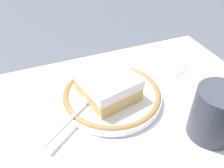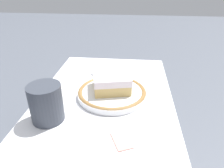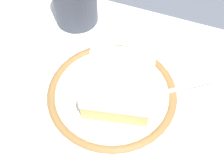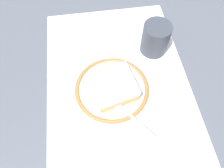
{
  "view_description": "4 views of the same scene",
  "coord_description": "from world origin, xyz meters",
  "px_view_note": "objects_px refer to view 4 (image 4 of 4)",
  "views": [
    {
      "loc": [
        -0.12,
        -0.27,
        0.29
      ],
      "look_at": [
        -0.01,
        0.02,
        0.04
      ],
      "focal_mm": 37.84,
      "sensor_mm": 36.0,
      "label": 1
    },
    {
      "loc": [
        0.45,
        0.07,
        0.28
      ],
      "look_at": [
        -0.01,
        0.02,
        0.04
      ],
      "focal_mm": 33.5,
      "sensor_mm": 36.0,
      "label": 2
    },
    {
      "loc": [
        -0.09,
        0.23,
        0.35
      ],
      "look_at": [
        -0.01,
        0.02,
        0.04
      ],
      "focal_mm": 49.11,
      "sensor_mm": 36.0,
      "label": 3
    },
    {
      "loc": [
        -0.24,
        0.05,
        0.45
      ],
      "look_at": [
        -0.01,
        0.02,
        0.04
      ],
      "focal_mm": 33.92,
      "sensor_mm": 36.0,
      "label": 4
    }
  ],
  "objects_px": {
    "plate": "(112,89)",
    "cake_slice": "(114,87)",
    "spoon": "(122,108)",
    "sugar_packet": "(91,41)",
    "cup": "(155,40)"
  },
  "relations": [
    {
      "from": "cake_slice",
      "to": "cup",
      "type": "relative_size",
      "value": 1.31
    },
    {
      "from": "plate",
      "to": "cake_slice",
      "type": "relative_size",
      "value": 1.64
    },
    {
      "from": "spoon",
      "to": "cup",
      "type": "bearing_deg",
      "value": -34.35
    },
    {
      "from": "plate",
      "to": "sugar_packet",
      "type": "distance_m",
      "value": 0.16
    },
    {
      "from": "sugar_packet",
      "to": "cup",
      "type": "bearing_deg",
      "value": -107.33
    },
    {
      "from": "cake_slice",
      "to": "cup",
      "type": "bearing_deg",
      "value": -46.12
    },
    {
      "from": "plate",
      "to": "sugar_packet",
      "type": "height_order",
      "value": "plate"
    },
    {
      "from": "sugar_packet",
      "to": "spoon",
      "type": "bearing_deg",
      "value": -167.04
    },
    {
      "from": "plate",
      "to": "cup",
      "type": "bearing_deg",
      "value": -48.76
    },
    {
      "from": "plate",
      "to": "cake_slice",
      "type": "height_order",
      "value": "cake_slice"
    },
    {
      "from": "plate",
      "to": "cup",
      "type": "distance_m",
      "value": 0.17
    },
    {
      "from": "cake_slice",
      "to": "cup",
      "type": "height_order",
      "value": "cup"
    },
    {
      "from": "plate",
      "to": "cake_slice",
      "type": "xyz_separation_m",
      "value": [
        -0.01,
        -0.0,
        0.03
      ]
    },
    {
      "from": "cake_slice",
      "to": "spoon",
      "type": "relative_size",
      "value": 0.95
    },
    {
      "from": "plate",
      "to": "cake_slice",
      "type": "bearing_deg",
      "value": -165.94
    }
  ]
}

